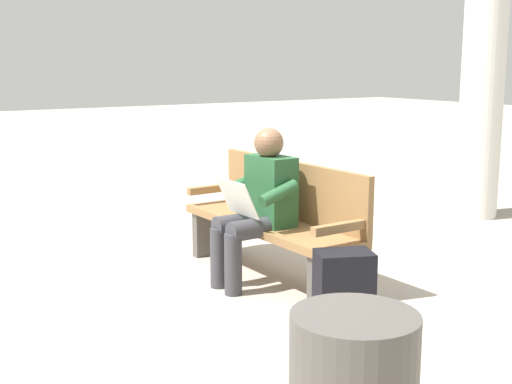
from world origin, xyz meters
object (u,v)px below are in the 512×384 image
Objects in this scene: backpack at (343,288)px; person_seated at (258,203)px; bench_near at (276,219)px; support_pillar at (486,32)px.

person_seated is at bearing 1.46° from backpack.
backpack is at bearing -179.09° from person_seated.
bench_near is 0.30m from person_seated.
person_seated is 1.03m from backpack.
person_seated reaches higher than backpack.
person_seated reaches higher than bench_near.
support_pillar is (0.54, -3.02, 1.50)m from bench_near.
backpack is at bearing 168.30° from bench_near.
support_pillar is at bearing -79.34° from person_seated.
bench_near is 3.81× the size of backpack.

